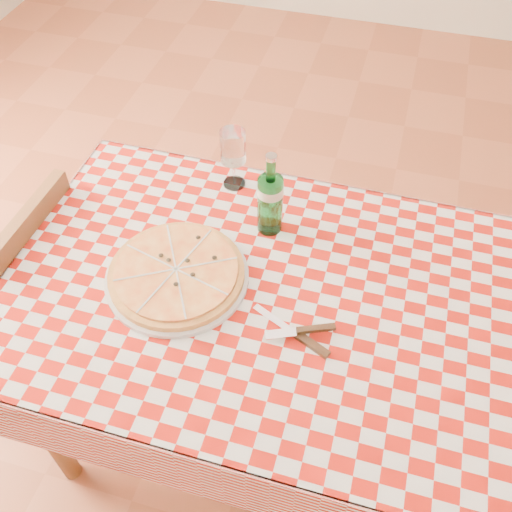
# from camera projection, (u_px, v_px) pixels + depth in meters

# --- Properties ---
(dining_table) EXTENTS (1.20, 0.80, 0.75)m
(dining_table) POSITION_uv_depth(u_px,v_px,m) (257.00, 313.00, 1.52)
(dining_table) COLOR brown
(dining_table) RESTS_ON ground
(tablecloth) EXTENTS (1.30, 0.90, 0.01)m
(tablecloth) POSITION_uv_depth(u_px,v_px,m) (257.00, 291.00, 1.44)
(tablecloth) COLOR #991109
(tablecloth) RESTS_ON dining_table
(chair_far) EXTENTS (0.38, 0.38, 0.82)m
(chair_far) POSITION_uv_depth(u_px,v_px,m) (33.00, 285.00, 1.82)
(chair_far) COLOR brown
(chair_far) RESTS_ON ground
(pizza_plate) EXTENTS (0.45, 0.45, 0.05)m
(pizza_plate) POSITION_uv_depth(u_px,v_px,m) (177.00, 273.00, 1.45)
(pizza_plate) COLOR #C28340
(pizza_plate) RESTS_ON tablecloth
(water_bottle) EXTENTS (0.09, 0.09, 0.25)m
(water_bottle) POSITION_uv_depth(u_px,v_px,m) (270.00, 194.00, 1.49)
(water_bottle) COLOR #1B6D29
(water_bottle) RESTS_ON tablecloth
(wine_glass) EXTENTS (0.10, 0.10, 0.19)m
(wine_glass) POSITION_uv_depth(u_px,v_px,m) (233.00, 159.00, 1.63)
(wine_glass) COLOR white
(wine_glass) RESTS_ON tablecloth
(cutlery) EXTENTS (0.25, 0.21, 0.03)m
(cutlery) POSITION_uv_depth(u_px,v_px,m) (296.00, 332.00, 1.34)
(cutlery) COLOR silver
(cutlery) RESTS_ON tablecloth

